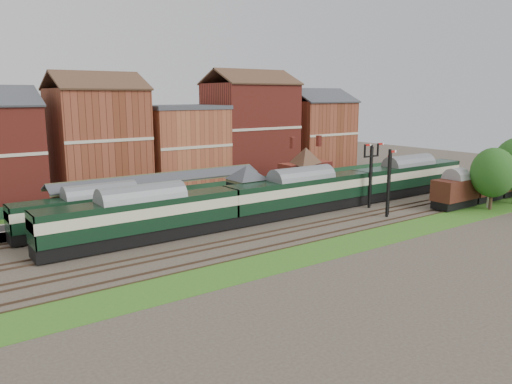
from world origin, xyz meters
TOP-DOWN VIEW (x-y plane):
  - ground at (0.00, 0.00)m, footprint 160.00×160.00m
  - grass_back at (0.00, 16.00)m, footprint 90.00×4.50m
  - grass_front at (0.00, -12.00)m, footprint 90.00×5.00m
  - fence at (0.00, 18.00)m, footprint 90.00×0.12m
  - platform at (-5.00, 9.75)m, footprint 55.00×3.40m
  - signal_box at (-3.00, 3.25)m, footprint 5.40×5.40m
  - brick_hut at (5.00, 3.25)m, footprint 3.20×2.64m
  - station_building at (12.00, 9.75)m, footprint 8.10×8.10m
  - canopy at (-11.00, 9.75)m, footprint 26.00×3.89m
  - semaphore_bracket at (12.04, -2.50)m, footprint 3.60×0.25m
  - semaphore_siding at (10.02, -7.00)m, footprint 1.23×0.25m
  - yard_lamp at (24.00, -11.50)m, footprint 2.60×0.22m
  - town_backdrop at (-0.18, 25.00)m, footprint 69.00×10.00m
  - dmu_train at (2.71, 0.00)m, footprint 60.73×3.19m
  - platform_railcar at (-19.35, 6.50)m, footprint 18.04×2.84m
  - goods_van_a at (20.58, -9.00)m, footprint 6.54×2.83m
  - goods_van_b at (27.45, -9.00)m, footprint 5.94×2.57m
  - goods_van_c at (33.86, -9.00)m, footprint 5.72×2.48m
  - tree_far at (23.32, -12.21)m, footprint 5.35×5.35m

SIDE VIEW (x-z plane):
  - ground at x=0.00m, z-range 0.00..0.00m
  - grass_back at x=0.00m, z-range 0.00..0.06m
  - grass_front at x=0.00m, z-range 0.00..0.06m
  - platform at x=-5.00m, z-range 0.00..1.00m
  - fence at x=0.00m, z-range 0.00..1.50m
  - brick_hut at x=5.00m, z-range -0.28..2.67m
  - goods_van_c at x=33.86m, z-range 0.25..3.71m
  - goods_van_b at x=27.45m, z-range 0.25..3.85m
  - goods_van_a at x=20.58m, z-range 0.26..4.23m
  - platform_railcar at x=-19.35m, z-range 0.35..4.51m
  - dmu_train at x=2.71m, z-range 0.38..5.04m
  - signal_box at x=-3.00m, z-range 0.19..6.19m
  - station_building at x=12.00m, z-range 1.01..6.91m
  - yard_lamp at x=24.00m, z-range 0.49..7.49m
  - semaphore_siding at x=10.02m, z-range 0.16..8.16m
  - canopy at x=-11.00m, z-range 2.54..6.62m
  - semaphore_bracket at x=12.04m, z-range 0.54..8.72m
  - tree_far at x=23.32m, z-range 0.82..8.62m
  - town_backdrop at x=-0.18m, z-range -1.00..15.00m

